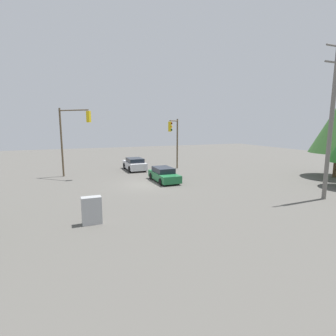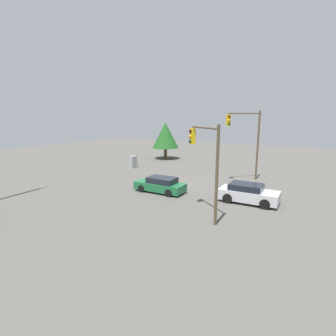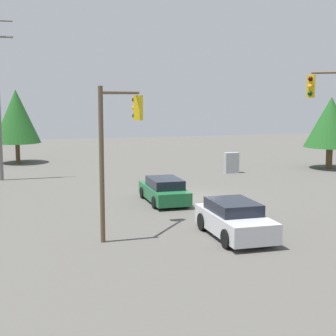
# 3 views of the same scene
# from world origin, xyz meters

# --- Properties ---
(ground_plane) EXTENTS (80.00, 80.00, 0.00)m
(ground_plane) POSITION_xyz_m (0.00, 0.00, 0.00)
(ground_plane) COLOR #54514C
(sedan_silver) EXTENTS (1.99, 4.24, 1.41)m
(sedan_silver) POSITION_xyz_m (-0.79, -7.61, 0.69)
(sedan_silver) COLOR silver
(sedan_silver) RESTS_ON ground_plane
(sedan_green) EXTENTS (1.85, 4.28, 1.30)m
(sedan_green) POSITION_xyz_m (-1.72, -0.56, 0.62)
(sedan_green) COLOR #1E6638
(sedan_green) RESTS_ON ground_plane
(traffic_signal_main) EXTENTS (2.81, 2.63, 6.81)m
(traffic_signal_main) POSITION_xyz_m (5.91, -5.69, 4.62)
(traffic_signal_main) COLOR brown
(traffic_signal_main) RESTS_ON ground_plane
(traffic_signal_cross) EXTENTS (2.27, 2.77, 5.88)m
(traffic_signal_cross) POSITION_xyz_m (-5.07, -5.88, 4.01)
(traffic_signal_cross) COLOR brown
(traffic_signal_cross) RESTS_ON ground_plane
(utility_pole_tall) EXTENTS (2.20, 0.28, 10.77)m
(utility_pole_tall) POSITION_xyz_m (-10.10, 9.14, 5.69)
(utility_pole_tall) COLOR slate
(utility_pole_tall) RESTS_ON ground_plane
(electrical_cabinet) EXTENTS (1.01, 0.51, 1.47)m
(electrical_cabinet) POSITION_xyz_m (5.61, 7.92, 0.73)
(electrical_cabinet) COLOR #9EA0A3
(electrical_cabinet) RESTS_ON ground_plane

